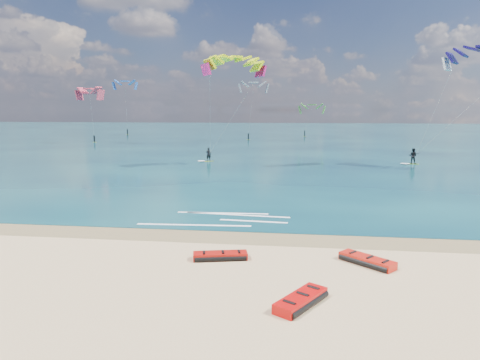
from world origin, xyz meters
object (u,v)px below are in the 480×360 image
(packed_kite_mid, at_px, (367,264))
(packed_kite_right, at_px, (301,305))
(kitesurfer_far, at_px, (450,98))
(kitesurfer_main, at_px, (221,105))
(packed_kite_left, at_px, (220,259))

(packed_kite_mid, height_order, packed_kite_right, packed_kite_right)
(packed_kite_mid, relative_size, packed_kite_right, 1.02)
(packed_kite_right, xyz_separation_m, kitesurfer_far, (17.56, 38.99, 8.03))
(kitesurfer_main, bearing_deg, kitesurfer_far, -35.16)
(packed_kite_left, relative_size, kitesurfer_main, 0.19)
(packed_kite_mid, relative_size, kitesurfer_main, 0.19)
(packed_kite_mid, bearing_deg, packed_kite_left, -137.50)
(packed_kite_right, relative_size, kitesurfer_main, 0.19)
(packed_kite_mid, distance_m, kitesurfer_main, 36.14)
(kitesurfer_far, bearing_deg, packed_kite_right, -89.74)
(packed_kite_mid, bearing_deg, packed_kite_right, -82.81)
(packed_kite_left, distance_m, kitesurfer_main, 34.67)
(kitesurfer_main, xyz_separation_m, kitesurfer_far, (26.72, 1.35, 0.80))
(packed_kite_right, height_order, kitesurfer_far, kitesurfer_far)
(packed_kite_mid, distance_m, packed_kite_right, 5.25)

